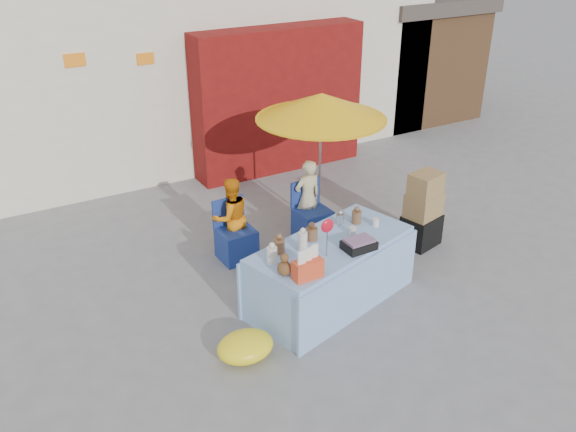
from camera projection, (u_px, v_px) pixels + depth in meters
ground at (289, 314)px, 7.42m from camera, size 80.00×80.00×0.00m
market_table at (330, 271)px, 7.50m from camera, size 2.35×1.54×1.31m
chair_left at (236, 242)px, 8.51m from camera, size 0.49×0.48×0.85m
chair_right at (312, 221)px, 9.07m from camera, size 0.49×0.48×0.85m
vendor_orange at (231, 217)px, 8.47m from camera, size 0.58×0.46×1.16m
vendor_beige at (308, 198)px, 9.02m from camera, size 0.44×0.29×1.18m
umbrella at (321, 107)px, 8.68m from camera, size 1.90×1.90×2.09m
box_stack at (423, 212)px, 8.73m from camera, size 0.60×0.53×1.14m
tarp_bundle at (245, 347)px, 6.65m from camera, size 0.79×0.73×0.29m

